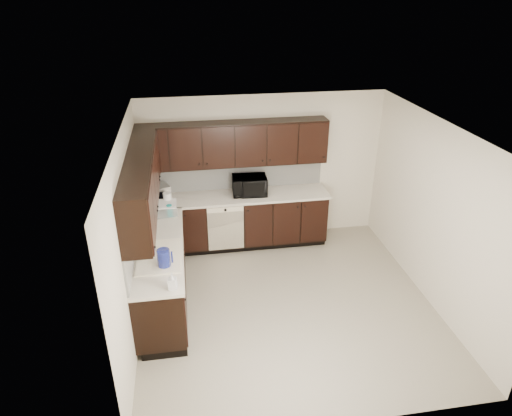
{
  "coord_description": "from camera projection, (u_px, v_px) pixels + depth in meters",
  "views": [
    {
      "loc": [
        -1.24,
        -5.01,
        4.06
      ],
      "look_at": [
        -0.34,
        0.6,
        1.23
      ],
      "focal_mm": 32.0,
      "sensor_mm": 36.0,
      "label": 1
    }
  ],
  "objects": [
    {
      "name": "storage_bin",
      "position": [
        162.0,
        209.0,
        6.79
      ],
      "size": [
        0.46,
        0.37,
        0.17
      ],
      "primitive_type": "cube",
      "rotation": [
        0.0,
        0.0,
        0.15
      ],
      "color": "silver",
      "rests_on": "countertop"
    },
    {
      "name": "upper_cabinets",
      "position": [
        197.0,
        160.0,
        6.53
      ],
      "size": [
        3.0,
        2.8,
        0.7
      ],
      "color": "black",
      "rests_on": "wall_back"
    },
    {
      "name": "microwave",
      "position": [
        250.0,
        186.0,
        7.4
      ],
      "size": [
        0.57,
        0.4,
        0.31
      ],
      "primitive_type": "imported",
      "rotation": [
        0.0,
        0.0,
        -0.05
      ],
      "color": "black",
      "rests_on": "countertop"
    },
    {
      "name": "soap_bottle_b",
      "position": [
        142.0,
        246.0,
        5.76
      ],
      "size": [
        0.11,
        0.11,
        0.24
      ],
      "primitive_type": "imported",
      "rotation": [
        0.0,
        0.0,
        0.27
      ],
      "color": "gray",
      "rests_on": "countertop"
    },
    {
      "name": "wall_right",
      "position": [
        434.0,
        214.0,
        6.14
      ],
      "size": [
        0.02,
        4.0,
        2.5
      ],
      "primitive_type": "cube",
      "color": "beige",
      "rests_on": "floor"
    },
    {
      "name": "floor",
      "position": [
        286.0,
        303.0,
        6.42
      ],
      "size": [
        4.0,
        4.0,
        0.0
      ],
      "primitive_type": "plane",
      "color": "#A09784",
      "rests_on": "ground"
    },
    {
      "name": "wall_left",
      "position": [
        130.0,
        238.0,
        5.57
      ],
      "size": [
        0.02,
        4.0,
        2.5
      ],
      "primitive_type": "cube",
      "color": "beige",
      "rests_on": "floor"
    },
    {
      "name": "toaster_oven",
      "position": [
        157.0,
        193.0,
        7.21
      ],
      "size": [
        0.46,
        0.4,
        0.24
      ],
      "primitive_type": "cube",
      "rotation": [
        0.0,
        0.0,
        0.37
      ],
      "color": "#B1B1B3",
      "rests_on": "countertop"
    },
    {
      "name": "teal_tumbler",
      "position": [
        170.0,
        211.0,
        6.72
      ],
      "size": [
        0.1,
        0.1,
        0.18
      ],
      "primitive_type": "cylinder",
      "rotation": [
        0.0,
        0.0,
        -0.3
      ],
      "color": "#0D9294",
      "rests_on": "countertop"
    },
    {
      "name": "dishwasher",
      "position": [
        226.0,
        226.0,
        7.32
      ],
      "size": [
        0.58,
        0.04,
        0.78
      ],
      "color": "#EEE2C3",
      "rests_on": "lower_cabinets"
    },
    {
      "name": "soap_bottle_a",
      "position": [
        172.0,
        281.0,
        5.12
      ],
      "size": [
        0.1,
        0.11,
        0.2
      ],
      "primitive_type": "imported",
      "rotation": [
        0.0,
        0.0,
        -0.15
      ],
      "color": "gray",
      "rests_on": "countertop"
    },
    {
      "name": "blue_pitcher",
      "position": [
        164.0,
        259.0,
        5.51
      ],
      "size": [
        0.21,
        0.21,
        0.24
      ],
      "primitive_type": "cylinder",
      "rotation": [
        0.0,
        0.0,
        0.39
      ],
      "color": "navy",
      "rests_on": "countertop"
    },
    {
      "name": "lower_cabinets",
      "position": [
        208.0,
        244.0,
        7.07
      ],
      "size": [
        3.0,
        2.8,
        0.9
      ],
      "color": "black",
      "rests_on": "floor"
    },
    {
      "name": "paper_towel_roll",
      "position": [
        168.0,
        201.0,
        6.9
      ],
      "size": [
        0.13,
        0.13,
        0.27
      ],
      "primitive_type": "cylinder",
      "rotation": [
        0.0,
        0.0,
        -0.03
      ],
      "color": "silver",
      "rests_on": "countertop"
    },
    {
      "name": "wall_back",
      "position": [
        263.0,
        169.0,
        7.63
      ],
      "size": [
        4.0,
        0.02,
        2.5
      ],
      "primitive_type": "cube",
      "color": "beige",
      "rests_on": "floor"
    },
    {
      "name": "sink",
      "position": [
        159.0,
        262.0,
        5.77
      ],
      "size": [
        0.54,
        0.82,
        0.42
      ],
      "color": "#EEE2C3",
      "rests_on": "countertop"
    },
    {
      "name": "wall_front",
      "position": [
        339.0,
        331.0,
        4.09
      ],
      "size": [
        4.0,
        0.02,
        2.5
      ],
      "primitive_type": "cube",
      "color": "beige",
      "rests_on": "floor"
    },
    {
      "name": "countertop",
      "position": [
        207.0,
        215.0,
        6.84
      ],
      "size": [
        3.03,
        2.83,
        0.04
      ],
      "color": "beige",
      "rests_on": "lower_cabinets"
    },
    {
      "name": "backsplash",
      "position": [
        191.0,
        194.0,
        6.88
      ],
      "size": [
        3.0,
        2.8,
        0.48
      ],
      "color": "silver",
      "rests_on": "countertop"
    },
    {
      "name": "ceiling",
      "position": [
        293.0,
        131.0,
        5.3
      ],
      "size": [
        4.0,
        4.0,
        0.0
      ],
      "primitive_type": "plane",
      "rotation": [
        3.14,
        0.0,
        0.0
      ],
      "color": "white",
      "rests_on": "wall_back"
    }
  ]
}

